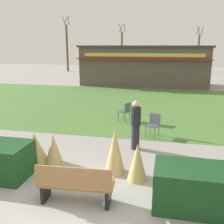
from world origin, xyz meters
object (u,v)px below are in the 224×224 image
(food_kiosk, at_px, (144,65))
(parked_car_west_slot, at_px, (106,69))
(park_bench, at_px, (75,184))
(tree_center_bg, at_px, (198,52))
(person_strolling, at_px, (136,125))
(tree_right_bg, at_px, (67,47))
(cafe_chair_center, at_px, (154,123))
(tree_left_bg, at_px, (122,50))
(cafe_chair_east, at_px, (126,110))
(parked_car_center_slot, at_px, (148,70))

(food_kiosk, distance_m, parked_car_west_slot, 8.81)
(park_bench, relative_size, tree_center_bg, 0.30)
(parked_car_west_slot, relative_size, tree_center_bg, 0.74)
(park_bench, bearing_deg, person_strolling, 75.42)
(person_strolling, height_order, tree_center_bg, tree_center_bg)
(food_kiosk, xyz_separation_m, tree_right_bg, (-11.17, 10.17, 1.44))
(food_kiosk, height_order, person_strolling, food_kiosk)
(park_bench, height_order, parked_car_west_slot, parked_car_west_slot)
(tree_center_bg, bearing_deg, park_bench, -99.90)
(cafe_chair_center, bearing_deg, tree_left_bg, 102.67)
(cafe_chair_east, distance_m, parked_car_center_slot, 18.75)
(cafe_chair_center, height_order, tree_right_bg, tree_right_bg)
(person_strolling, bearing_deg, food_kiosk, 11.39)
(person_strolling, bearing_deg, tree_right_bg, 33.19)
(tree_right_bg, bearing_deg, cafe_chair_center, -61.47)
(food_kiosk, relative_size, person_strolling, 6.53)
(cafe_chair_east, height_order, parked_car_center_slot, parked_car_center_slot)
(person_strolling, xyz_separation_m, parked_car_center_slot, (-1.30, 21.96, -0.22))
(food_kiosk, distance_m, person_strolling, 14.95)
(person_strolling, relative_size, tree_left_bg, 0.27)
(food_kiosk, bearing_deg, parked_car_center_slot, 91.32)
(parked_car_west_slot, xyz_separation_m, tree_right_bg, (-6.03, 3.10, 2.52))
(cafe_chair_center, distance_m, parked_car_center_slot, 20.59)
(cafe_chair_center, height_order, tree_left_bg, tree_left_bg)
(cafe_chair_center, xyz_separation_m, parked_car_center_slot, (-1.82, 20.51, 0.12))
(park_bench, distance_m, tree_right_bg, 30.84)
(food_kiosk, height_order, cafe_chair_center, food_kiosk)
(park_bench, distance_m, person_strolling, 3.60)
(tree_right_bg, bearing_deg, park_bench, -68.21)
(tree_left_bg, distance_m, tree_center_bg, 10.28)
(cafe_chair_east, xyz_separation_m, parked_car_center_slot, (-0.44, 18.74, 0.12))
(park_bench, bearing_deg, tree_right_bg, 111.79)
(parked_car_west_slot, height_order, tree_left_bg, tree_left_bg)
(tree_right_bg, bearing_deg, tree_left_bg, 27.97)
(park_bench, height_order, cafe_chair_east, park_bench)
(cafe_chair_center, relative_size, parked_car_west_slot, 0.21)
(food_kiosk, bearing_deg, tree_center_bg, 66.95)
(cafe_chair_center, bearing_deg, tree_right_bg, 118.53)
(tree_center_bg, bearing_deg, tree_right_bg, -168.29)
(cafe_chair_east, bearing_deg, tree_center_bg, 77.66)
(park_bench, xyz_separation_m, cafe_chair_east, (0.04, 6.68, 0.05))
(food_kiosk, relative_size, parked_car_center_slot, 2.60)
(parked_car_west_slot, height_order, tree_center_bg, tree_center_bg)
(parked_car_west_slot, bearing_deg, cafe_chair_east, -73.87)
(food_kiosk, bearing_deg, cafe_chair_center, -82.95)
(tree_left_bg, bearing_deg, food_kiosk, -72.05)
(park_bench, distance_m, parked_car_center_slot, 25.43)
(park_bench, bearing_deg, tree_center_bg, 80.10)
(tree_center_bg, bearing_deg, tree_left_bg, 179.74)
(tree_left_bg, height_order, tree_right_bg, tree_right_bg)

